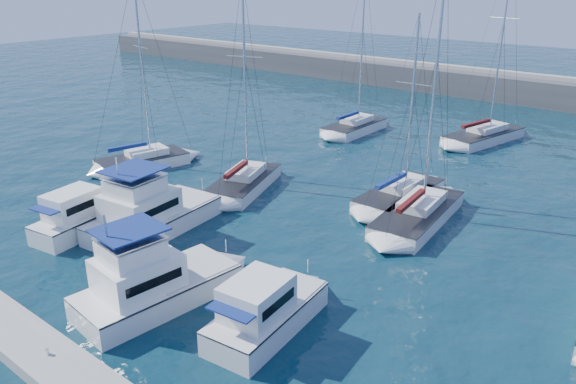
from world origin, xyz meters
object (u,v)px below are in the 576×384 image
Objects in this scene: sailboat_mid_b at (244,182)px; sailboat_mid_d at (418,214)px; motor_yacht_stbd_outer at (264,313)px; sailboat_mid_a at (143,161)px; motor_yacht_port_outer at (82,217)px; motor_yacht_stbd_inner at (151,285)px; motor_yacht_port_inner at (149,214)px; sailboat_back_a at (354,127)px; sailboat_back_b at (484,136)px; sailboat_mid_c at (399,195)px.

sailboat_mid_d is (12.53, 2.82, 0.00)m from sailboat_mid_b.
motor_yacht_stbd_outer is 0.43× the size of sailboat_mid_a.
sailboat_mid_d is (15.30, 14.25, -0.41)m from motor_yacht_port_outer.
sailboat_mid_d is at bearing -7.18° from sailboat_mid_b.
sailboat_mid_d is (5.38, 16.81, -0.60)m from motor_yacht_stbd_inner.
sailboat_mid_a is at bearing -174.76° from sailboat_mid_d.
motor_yacht_port_inner is 27.30m from sailboat_back_a.
motor_yacht_stbd_outer is at bearing -11.32° from motor_yacht_port_outer.
motor_yacht_stbd_outer is 24.87m from sailboat_mid_a.
sailboat_mid_b is at bearing -98.08° from sailboat_back_b.
sailboat_mid_b reaches higher than sailboat_mid_c.
sailboat_back_a is (7.53, 19.87, 0.01)m from sailboat_mid_a.
motor_yacht_stbd_inner is 21.03m from sailboat_mid_a.
motor_yacht_stbd_outer is 35.67m from sailboat_back_b.
sailboat_mid_d is 20.78m from sailboat_back_b.
sailboat_back_a is at bearing 77.15° from sailboat_mid_b.
sailboat_mid_c is (2.88, 18.95, -0.63)m from motor_yacht_stbd_inner.
sailboat_mid_b is at bearing -173.14° from sailboat_mid_d.
motor_yacht_port_inner is at bearing 148.69° from motor_yacht_stbd_inner.
motor_yacht_stbd_inner is 0.53× the size of sailboat_mid_b.
motor_yacht_port_outer is 11.76m from sailboat_mid_b.
sailboat_mid_c is at bearing 92.29° from motor_yacht_stbd_outer.
sailboat_mid_c is at bearing 31.87° from sailboat_mid_a.
motor_yacht_stbd_inner is 17.66m from sailboat_mid_d.
sailboat_mid_c is at bearing -47.21° from sailboat_back_a.
sailboat_back_b is at bearing 66.75° from sailboat_mid_a.
sailboat_mid_a reaches higher than sailboat_mid_b.
sailboat_back_a reaches higher than motor_yacht_port_inner.
motor_yacht_port_outer is 0.80× the size of motor_yacht_port_inner.
sailboat_mid_d reaches higher than motor_yacht_stbd_inner.
motor_yacht_stbd_inner is 15.72m from sailboat_mid_b.
sailboat_mid_d is at bearing 24.79° from sailboat_mid_a.
motor_yacht_port_outer is at bearing -95.74° from sailboat_back_b.
motor_yacht_stbd_inner reaches higher than motor_yacht_port_outer.
motor_yacht_port_inner is 0.52× the size of sailboat_mid_d.
sailboat_mid_a reaches higher than motor_yacht_port_outer.
motor_yacht_stbd_outer is at bearing 24.18° from motor_yacht_stbd_inner.
motor_yacht_port_outer is 0.46× the size of sailboat_mid_b.
sailboat_mid_b is (-12.69, 12.18, -0.41)m from motor_yacht_stbd_outer.
sailboat_mid_a is 1.01× the size of sailboat_mid_b.
motor_yacht_port_outer is 36.62m from sailboat_back_b.
motor_yacht_port_outer is at bearing -123.47° from sailboat_mid_b.
motor_yacht_port_inner is 12.73m from motor_yacht_stbd_outer.
sailboat_mid_a is 22.74m from sailboat_mid_d.
motor_yacht_port_outer is 0.41× the size of sailboat_mid_d.
sailboat_back_b reaches higher than motor_yacht_port_inner.
sailboat_mid_b reaches higher than motor_yacht_stbd_inner.
motor_yacht_port_outer is 0.45× the size of sailboat_mid_a.
sailboat_mid_d is at bearing -39.51° from sailboat_mid_c.
sailboat_mid_a is (-10.20, 7.30, -0.59)m from motor_yacht_port_inner.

